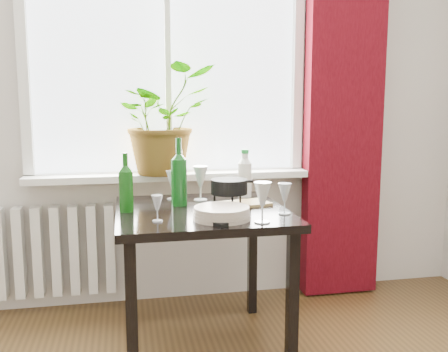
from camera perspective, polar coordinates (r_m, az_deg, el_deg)
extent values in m
cube|color=white|center=(3.15, -6.52, 14.32)|extent=(1.72, 0.08, 1.62)
cube|color=white|center=(3.09, -6.16, 0.02)|extent=(1.72, 0.20, 0.04)
cube|color=#3C050C|center=(3.33, 13.57, 8.57)|extent=(0.50, 0.12, 2.56)
cube|color=silver|center=(3.24, -19.54, -8.10)|extent=(0.80, 0.10, 0.55)
cube|color=black|center=(2.54, -2.60, -4.22)|extent=(0.85, 0.85, 0.04)
cube|color=black|center=(2.28, -10.50, -15.69)|extent=(0.05, 0.05, 0.70)
cube|color=black|center=(2.96, -10.77, -9.93)|extent=(0.05, 0.05, 0.70)
cube|color=black|center=(2.40, 7.80, -14.37)|extent=(0.05, 0.05, 0.70)
cube|color=black|center=(3.05, 3.24, -9.22)|extent=(0.05, 0.05, 0.70)
imported|color=#2B7E21|center=(3.02, -7.02, 6.41)|extent=(0.75, 0.71, 0.65)
cylinder|color=#C1B1A0|center=(2.31, -0.27, -4.27)|extent=(0.28, 0.28, 0.06)
cube|color=black|center=(2.22, -1.22, -5.33)|extent=(0.12, 0.16, 0.02)
cube|color=#A3854A|center=(2.63, 2.30, -3.16)|extent=(0.29, 0.22, 0.01)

